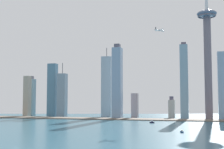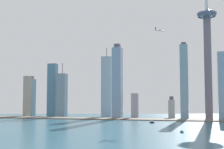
{
  "view_description": "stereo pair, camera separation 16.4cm",
  "coord_description": "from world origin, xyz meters",
  "px_view_note": "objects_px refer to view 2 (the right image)",
  "views": [
    {
      "loc": [
        167.66,
        -267.12,
        44.56
      ],
      "look_at": [
        -29.12,
        443.64,
        103.2
      ],
      "focal_mm": 50.8,
      "sensor_mm": 36.0,
      "label": 1
    },
    {
      "loc": [
        167.82,
        -267.08,
        44.56
      ],
      "look_at": [
        -29.12,
        443.64,
        103.2
      ],
      "focal_mm": 50.8,
      "sensor_mm": 36.0,
      "label": 2
    }
  ],
  "objects_px": {
    "skyscraper_2": "(222,86)",
    "skyscraper_11": "(172,108)",
    "skyscraper_10": "(117,82)",
    "airplane": "(159,30)",
    "skyscraper_1": "(52,90)",
    "skyscraper_3": "(30,97)",
    "skyscraper_8": "(135,105)",
    "skyscraper_5": "(107,86)",
    "skyscraper_4": "(62,95)",
    "skyscraper_7": "(27,96)",
    "boat_2": "(182,132)",
    "observation_tower": "(207,44)",
    "boat_1": "(152,122)",
    "skyscraper_0": "(184,81)"
  },
  "relations": [
    {
      "from": "airplane",
      "to": "skyscraper_2",
      "type": "bearing_deg",
      "value": -12.64
    },
    {
      "from": "skyscraper_2",
      "to": "skyscraper_3",
      "type": "xyz_separation_m",
      "value": [
        -499.52,
        26.02,
        -24.23
      ]
    },
    {
      "from": "skyscraper_7",
      "to": "skyscraper_8",
      "type": "height_order",
      "value": "skyscraper_7"
    },
    {
      "from": "airplane",
      "to": "observation_tower",
      "type": "bearing_deg",
      "value": -12.04
    },
    {
      "from": "boat_2",
      "to": "skyscraper_2",
      "type": "bearing_deg",
      "value": 146.54
    },
    {
      "from": "observation_tower",
      "to": "skyscraper_5",
      "type": "distance_m",
      "value": 276.35
    },
    {
      "from": "skyscraper_2",
      "to": "skyscraper_8",
      "type": "relative_size",
      "value": 2.54
    },
    {
      "from": "observation_tower",
      "to": "airplane",
      "type": "relative_size",
      "value": 16.49
    },
    {
      "from": "observation_tower",
      "to": "skyscraper_2",
      "type": "xyz_separation_m",
      "value": [
        30.02,
        19.69,
        -93.87
      ]
    },
    {
      "from": "skyscraper_3",
      "to": "skyscraper_1",
      "type": "bearing_deg",
      "value": 4.42
    },
    {
      "from": "skyscraper_3",
      "to": "skyscraper_11",
      "type": "xyz_separation_m",
      "value": [
        382.81,
        14.08,
        -28.45
      ]
    },
    {
      "from": "observation_tower",
      "to": "skyscraper_11",
      "type": "distance_m",
      "value": 180.47
    },
    {
      "from": "airplane",
      "to": "skyscraper_5",
      "type": "bearing_deg",
      "value": 91.91
    },
    {
      "from": "skyscraper_4",
      "to": "skyscraper_7",
      "type": "xyz_separation_m",
      "value": [
        -87.21,
        -28.12,
        -3.4
      ]
    },
    {
      "from": "observation_tower",
      "to": "skyscraper_2",
      "type": "relative_size",
      "value": 2.27
    },
    {
      "from": "skyscraper_3",
      "to": "skyscraper_4",
      "type": "xyz_separation_m",
      "value": [
        98.94,
        -7.69,
        4.65
      ]
    },
    {
      "from": "skyscraper_0",
      "to": "boat_1",
      "type": "distance_m",
      "value": 180.17
    },
    {
      "from": "skyscraper_11",
      "to": "skyscraper_10",
      "type": "bearing_deg",
      "value": -150.2
    },
    {
      "from": "observation_tower",
      "to": "boat_1",
      "type": "relative_size",
      "value": 35.56
    },
    {
      "from": "skyscraper_3",
      "to": "boat_1",
      "type": "distance_m",
      "value": 404.46
    },
    {
      "from": "skyscraper_4",
      "to": "skyscraper_11",
      "type": "bearing_deg",
      "value": 4.39
    },
    {
      "from": "skyscraper_2",
      "to": "skyscraper_5",
      "type": "distance_m",
      "value": 286.79
    },
    {
      "from": "skyscraper_0",
      "to": "skyscraper_3",
      "type": "height_order",
      "value": "skyscraper_0"
    },
    {
      "from": "skyscraper_0",
      "to": "boat_1",
      "type": "height_order",
      "value": "skyscraper_0"
    },
    {
      "from": "airplane",
      "to": "skyscraper_10",
      "type": "bearing_deg",
      "value": 102.21
    },
    {
      "from": "skyscraper_2",
      "to": "skyscraper_11",
      "type": "distance_m",
      "value": 134.18
    },
    {
      "from": "skyscraper_3",
      "to": "skyscraper_11",
      "type": "distance_m",
      "value": 384.13
    },
    {
      "from": "skyscraper_8",
      "to": "boat_2",
      "type": "xyz_separation_m",
      "value": [
        133.2,
        -342.02,
        -28.63
      ]
    },
    {
      "from": "skyscraper_10",
      "to": "airplane",
      "type": "xyz_separation_m",
      "value": [
        108.48,
        -62.25,
        105.4
      ]
    },
    {
      "from": "skyscraper_3",
      "to": "skyscraper_4",
      "type": "relative_size",
      "value": 0.77
    },
    {
      "from": "skyscraper_4",
      "to": "skyscraper_7",
      "type": "height_order",
      "value": "skyscraper_4"
    },
    {
      "from": "skyscraper_3",
      "to": "airplane",
      "type": "relative_size",
      "value": 5.19
    },
    {
      "from": "skyscraper_0",
      "to": "boat_2",
      "type": "xyz_separation_m",
      "value": [
        9.96,
        -315.43,
        -86.17
      ]
    },
    {
      "from": "skyscraper_8",
      "to": "boat_1",
      "type": "relative_size",
      "value": 6.17
    },
    {
      "from": "skyscraper_3",
      "to": "skyscraper_7",
      "type": "relative_size",
      "value": 1.02
    },
    {
      "from": "skyscraper_5",
      "to": "boat_1",
      "type": "relative_size",
      "value": 18.54
    },
    {
      "from": "observation_tower",
      "to": "skyscraper_1",
      "type": "distance_m",
      "value": 420.33
    },
    {
      "from": "skyscraper_2",
      "to": "skyscraper_10",
      "type": "relative_size",
      "value": 0.86
    },
    {
      "from": "observation_tower",
      "to": "skyscraper_3",
      "type": "height_order",
      "value": "observation_tower"
    },
    {
      "from": "skyscraper_10",
      "to": "airplane",
      "type": "relative_size",
      "value": 8.42
    },
    {
      "from": "skyscraper_8",
      "to": "skyscraper_11",
      "type": "height_order",
      "value": "skyscraper_8"
    },
    {
      "from": "skyscraper_3",
      "to": "skyscraper_7",
      "type": "bearing_deg",
      "value": -71.87
    },
    {
      "from": "skyscraper_8",
      "to": "observation_tower",
      "type": "bearing_deg",
      "value": -14.75
    },
    {
      "from": "skyscraper_11",
      "to": "skyscraper_7",
      "type": "bearing_deg",
      "value": -172.34
    },
    {
      "from": "skyscraper_3",
      "to": "skyscraper_7",
      "type": "height_order",
      "value": "skyscraper_3"
    },
    {
      "from": "skyscraper_1",
      "to": "skyscraper_3",
      "type": "distance_m",
      "value": 67.11
    },
    {
      "from": "skyscraper_4",
      "to": "skyscraper_8",
      "type": "relative_size",
      "value": 2.35
    },
    {
      "from": "skyscraper_11",
      "to": "airplane",
      "type": "height_order",
      "value": "airplane"
    },
    {
      "from": "boat_2",
      "to": "skyscraper_10",
      "type": "bearing_deg",
      "value": -170.55
    },
    {
      "from": "skyscraper_1",
      "to": "airplane",
      "type": "height_order",
      "value": "airplane"
    }
  ]
}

